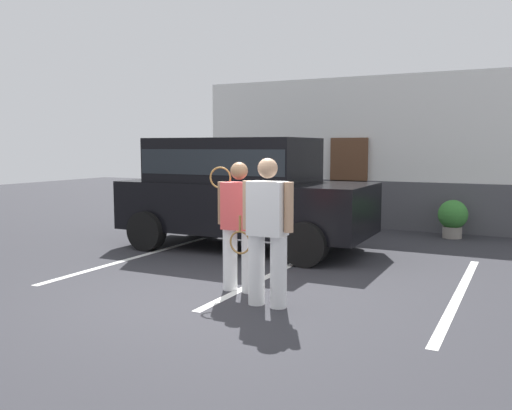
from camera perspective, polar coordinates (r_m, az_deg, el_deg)
The scene contains 9 objects.
ground_plane at distance 7.05m, azimuth -3.91°, elevation -9.50°, with size 40.00×40.00×0.00m, color #2D2D33.
parking_stripe_0 at distance 9.65m, azimuth -12.29°, elevation -5.31°, with size 0.12×4.40×0.01m, color silver.
parking_stripe_1 at distance 8.29m, azimuth 2.05°, elevation -7.08°, with size 0.12×4.40×0.01m, color silver.
parking_stripe_2 at distance 7.61m, azimuth 20.50°, elevation -8.67°, with size 0.12×4.40×0.01m, color silver.
house_frontage at distance 13.14m, azimuth 11.45°, elevation 4.97°, with size 8.27×0.40×3.52m.
parked_suv at distance 10.10m, azimuth -1.65°, elevation 1.87°, with size 4.62×2.20×2.05m.
tennis_player_man at distance 7.11m, azimuth -1.79°, elevation -2.02°, with size 0.77×0.26×1.70m.
tennis_player_woman at distance 6.43m, azimuth 1.17°, elevation -2.67°, with size 0.91×0.28×1.76m.
potted_plant_by_porch at distance 12.01m, azimuth 19.90°, elevation -1.18°, with size 0.60×0.60×0.80m.
Camera 1 is at (3.47, -5.83, 1.90)m, focal length 38.22 mm.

